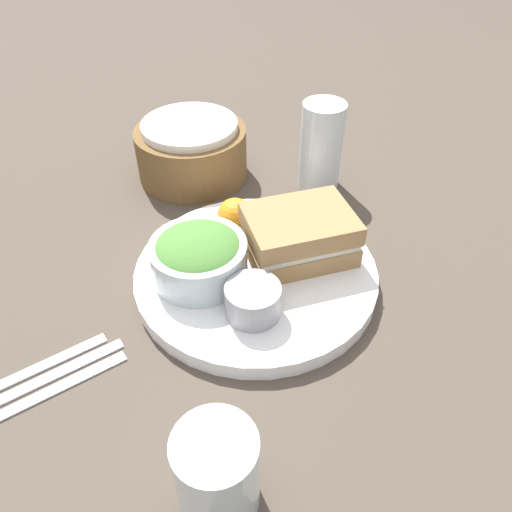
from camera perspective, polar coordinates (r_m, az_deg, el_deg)
The scene contains 12 objects.
ground_plane at distance 0.63m, azimuth -0.00°, elevation -2.78°, with size 4.00×4.00×0.00m, color #4C4238.
plate at distance 0.62m, azimuth -0.00°, elevation -2.10°, with size 0.30×0.30×0.02m, color white.
sandwich at distance 0.62m, azimuth 5.11°, elevation 2.26°, with size 0.15×0.12×0.06m.
salad_bowl at distance 0.59m, azimuth -6.58°, elevation 0.04°, with size 0.12×0.12×0.06m.
dressing_cup at distance 0.55m, azimuth -0.35°, elevation -5.10°, with size 0.06×0.06×0.04m, color #99999E.
orange_wedge at distance 0.66m, azimuth -2.39°, elevation 4.62°, with size 0.05×0.05×0.05m, color orange.
drink_glass at distance 0.77m, azimuth 7.44°, elevation 12.34°, with size 0.06×0.06×0.13m, color silver.
bread_basket at distance 0.81m, azimuth -7.36°, elevation 11.88°, with size 0.17×0.17×0.09m.
fork at distance 0.56m, azimuth -22.66°, elevation -14.15°, with size 0.16×0.01×0.01m, color silver.
knife at distance 0.57m, azimuth -23.18°, elevation -12.85°, with size 0.17×0.01×0.01m, color silver.
spoon at distance 0.58m, azimuth -23.67°, elevation -11.59°, with size 0.15×0.01×0.01m, color silver.
water_glass at distance 0.43m, azimuth -4.46°, elevation -23.51°, with size 0.07×0.07×0.09m, color silver.
Camera 1 is at (-0.21, -0.40, 0.44)m, focal length 35.00 mm.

